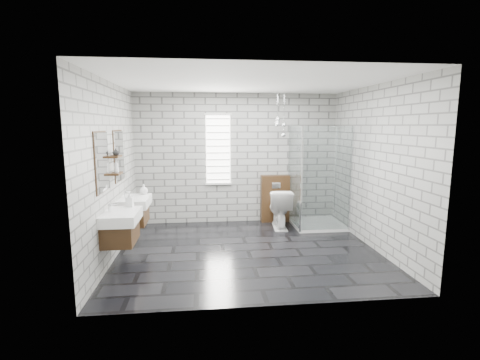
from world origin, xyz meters
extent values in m
cube|color=black|center=(0.00, 0.00, -0.01)|extent=(4.20, 3.60, 0.02)
cube|color=white|center=(0.00, 0.00, 2.71)|extent=(4.20, 3.60, 0.02)
cube|color=#9B9B96|center=(0.00, 1.81, 1.35)|extent=(4.20, 0.02, 2.70)
cube|color=#9B9B96|center=(0.00, -1.81, 1.35)|extent=(4.20, 0.02, 2.70)
cube|color=#9B9B96|center=(-2.11, 0.00, 1.35)|extent=(0.02, 3.60, 2.70)
cube|color=#9B9B96|center=(2.11, 0.00, 1.35)|extent=(0.02, 3.60, 2.70)
cube|color=#3C2612|center=(-1.89, -0.57, 0.55)|extent=(0.42, 0.62, 0.30)
cube|color=silver|center=(-1.69, -0.57, 0.58)|extent=(0.02, 0.35, 0.01)
cube|color=white|center=(-1.87, -0.57, 0.77)|extent=(0.47, 0.70, 0.15)
cylinder|color=silver|center=(-2.02, -0.57, 0.91)|extent=(0.04, 0.04, 0.12)
cylinder|color=silver|center=(-1.97, -0.57, 0.96)|extent=(0.10, 0.02, 0.02)
cube|color=white|center=(-2.08, -0.57, 1.55)|extent=(0.03, 0.55, 0.80)
cube|color=#3C2612|center=(-2.09, -0.57, 1.55)|extent=(0.01, 0.59, 0.84)
cube|color=#3C2612|center=(-1.89, 0.41, 0.55)|extent=(0.42, 0.62, 0.30)
cube|color=silver|center=(-1.69, 0.41, 0.58)|extent=(0.02, 0.35, 0.01)
cube|color=white|center=(-1.87, 0.41, 0.77)|extent=(0.47, 0.70, 0.15)
cylinder|color=silver|center=(-2.02, 0.41, 0.91)|extent=(0.04, 0.04, 0.12)
cylinder|color=silver|center=(-1.97, 0.41, 0.96)|extent=(0.10, 0.02, 0.02)
cube|color=white|center=(-2.08, 0.41, 1.55)|extent=(0.03, 0.55, 0.80)
cube|color=#3C2612|center=(-2.09, 0.41, 1.55)|extent=(0.01, 0.59, 0.84)
cube|color=#3C2612|center=(-2.03, -0.05, 1.32)|extent=(0.14, 0.30, 0.03)
cube|color=#3C2612|center=(-2.03, -0.05, 1.58)|extent=(0.14, 0.30, 0.03)
cube|color=white|center=(-0.40, 1.79, 1.55)|extent=(0.50, 0.02, 1.40)
cube|color=silver|center=(-0.40, 1.77, 2.27)|extent=(0.56, 0.04, 0.04)
cube|color=silver|center=(-0.40, 1.77, 0.83)|extent=(0.56, 0.04, 0.04)
cube|color=silver|center=(-0.40, 1.77, 0.92)|extent=(0.48, 0.01, 0.02)
cube|color=silver|center=(-0.40, 1.77, 1.06)|extent=(0.48, 0.01, 0.02)
cube|color=silver|center=(-0.40, 1.77, 1.20)|extent=(0.48, 0.01, 0.02)
cube|color=silver|center=(-0.40, 1.77, 1.34)|extent=(0.48, 0.01, 0.02)
cube|color=silver|center=(-0.40, 1.77, 1.48)|extent=(0.48, 0.01, 0.02)
cube|color=silver|center=(-0.40, 1.77, 1.62)|extent=(0.48, 0.01, 0.02)
cube|color=silver|center=(-0.40, 1.77, 1.76)|extent=(0.48, 0.01, 0.02)
cube|color=silver|center=(-0.40, 1.77, 1.90)|extent=(0.48, 0.01, 0.02)
cube|color=silver|center=(-0.40, 1.77, 2.04)|extent=(0.48, 0.01, 0.03)
cube|color=silver|center=(-0.40, 1.77, 2.18)|extent=(0.48, 0.01, 0.03)
cube|color=#3C2612|center=(0.80, 1.70, 0.50)|extent=(0.60, 0.20, 1.00)
cube|color=silver|center=(0.80, 1.60, 0.80)|extent=(0.18, 0.01, 0.12)
cube|color=white|center=(1.60, 1.30, 0.03)|extent=(1.00, 1.00, 0.06)
cube|color=silver|center=(1.60, 0.81, 1.03)|extent=(1.00, 0.01, 2.00)
cube|color=silver|center=(1.11, 1.30, 1.03)|extent=(0.01, 1.00, 2.00)
cube|color=silver|center=(1.11, 0.81, 1.03)|extent=(0.03, 0.03, 2.00)
cube|color=silver|center=(2.08, 0.81, 1.03)|extent=(0.03, 0.03, 2.00)
cylinder|color=silver|center=(2.04, 1.50, 1.10)|extent=(0.02, 0.02, 1.80)
cylinder|color=silver|center=(1.96, 1.50, 2.02)|extent=(0.14, 0.14, 0.02)
sphere|color=silver|center=(0.74, 1.31, 2.07)|extent=(0.09, 0.09, 0.09)
cylinder|color=silver|center=(0.74, 1.31, 2.41)|extent=(0.01, 0.01, 0.59)
sphere|color=silver|center=(0.87, 1.35, 1.86)|extent=(0.09, 0.09, 0.09)
cylinder|color=silver|center=(0.87, 1.35, 2.30)|extent=(0.01, 0.01, 0.80)
sphere|color=silver|center=(0.78, 1.45, 2.16)|extent=(0.09, 0.09, 0.09)
cylinder|color=silver|center=(0.78, 1.45, 2.45)|extent=(0.01, 0.01, 0.49)
sphere|color=silver|center=(0.75, 1.39, 2.10)|extent=(0.09, 0.09, 0.09)
cylinder|color=silver|center=(0.75, 1.39, 2.42)|extent=(0.01, 0.01, 0.56)
sphere|color=silver|center=(0.89, 1.39, 2.06)|extent=(0.09, 0.09, 0.09)
cylinder|color=silver|center=(0.89, 1.39, 2.40)|extent=(0.01, 0.01, 0.60)
imported|color=white|center=(0.80, 1.25, 0.40)|extent=(0.51, 0.81, 0.79)
imported|color=#B2B2B2|center=(-1.81, -0.27, 0.96)|extent=(0.11, 0.11, 0.22)
imported|color=#B2B2B2|center=(-1.76, 0.68, 0.94)|extent=(0.14, 0.14, 0.18)
imported|color=#B2B2B2|center=(-2.02, -0.08, 1.44)|extent=(0.10, 0.10, 0.20)
imported|color=#B2B2B2|center=(-2.02, -0.04, 1.65)|extent=(0.13, 0.13, 0.11)
camera|label=1|loc=(-0.71, -5.44, 2.04)|focal=26.00mm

